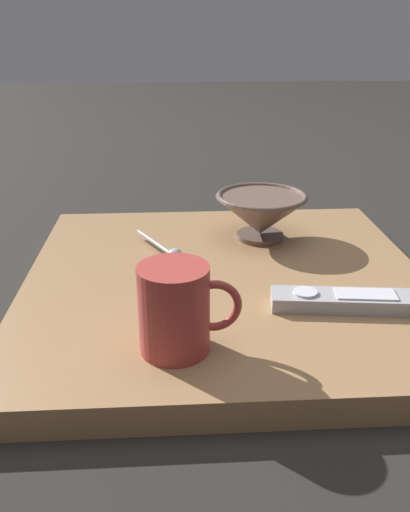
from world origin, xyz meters
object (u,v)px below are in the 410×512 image
object	(u,v)px
coffee_mug	(176,309)
tv_remote_near	(346,301)
teaspoon	(170,253)
cereal_bowl	(261,214)

from	to	relation	value
coffee_mug	tv_remote_near	bearing A→B (deg)	-159.27
teaspoon	cereal_bowl	bearing A→B (deg)	-150.04
coffee_mug	teaspoon	world-z (taller)	coffee_mug
cereal_bowl	teaspoon	bearing A→B (deg)	29.96
cereal_bowl	teaspoon	xyz separation A→B (m)	(0.15, 0.09, -0.03)
coffee_mug	tv_remote_near	distance (m)	0.23
cereal_bowl	tv_remote_near	xyz separation A→B (m)	(-0.07, 0.24, -0.03)
teaspoon	tv_remote_near	world-z (taller)	teaspoon
teaspoon	tv_remote_near	bearing A→B (deg)	144.12
coffee_mug	teaspoon	bearing A→B (deg)	-88.49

